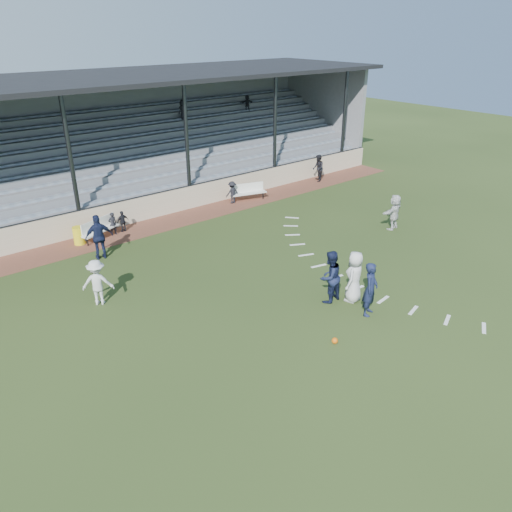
# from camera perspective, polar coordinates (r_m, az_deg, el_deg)

# --- Properties ---
(ground) EXTENTS (90.00, 90.00, 0.00)m
(ground) POSITION_cam_1_polar(r_m,az_deg,el_deg) (17.20, 5.35, -6.66)
(ground) COLOR #2B3D19
(ground) RESTS_ON ground
(cinder_track) EXTENTS (34.00, 2.00, 0.02)m
(cinder_track) POSITION_cam_1_polar(r_m,az_deg,el_deg) (24.90, -11.84, 3.34)
(cinder_track) COLOR brown
(cinder_track) RESTS_ON ground
(retaining_wall) EXTENTS (34.00, 0.18, 1.20)m
(retaining_wall) POSITION_cam_1_polar(r_m,az_deg,el_deg) (25.58, -13.09, 5.22)
(retaining_wall) COLOR beige
(retaining_wall) RESTS_ON ground
(bench_left) EXTENTS (2.01, 1.15, 0.95)m
(bench_left) POSITION_cam_1_polar(r_m,az_deg,el_deg) (23.84, -17.46, 3.18)
(bench_left) COLOR white
(bench_left) RESTS_ON cinder_track
(bench_right) EXTENTS (2.03, 1.00, 0.95)m
(bench_right) POSITION_cam_1_polar(r_m,az_deg,el_deg) (27.90, -0.97, 7.51)
(bench_right) COLOR white
(bench_right) RESTS_ON cinder_track
(trash_bin) EXTENTS (0.50, 0.50, 0.80)m
(trash_bin) POSITION_cam_1_polar(r_m,az_deg,el_deg) (23.61, -19.58, 2.23)
(trash_bin) COLOR yellow
(trash_bin) RESTS_ON cinder_track
(football) EXTENTS (0.20, 0.20, 0.20)m
(football) POSITION_cam_1_polar(r_m,az_deg,el_deg) (15.85, 9.00, -9.53)
(football) COLOR orange
(football) RESTS_ON ground
(player_white_lead) EXTENTS (1.08, 0.90, 1.89)m
(player_white_lead) POSITION_cam_1_polar(r_m,az_deg,el_deg) (17.85, 11.18, -2.33)
(player_white_lead) COLOR silver
(player_white_lead) RESTS_ON ground
(player_navy_lead) EXTENTS (0.82, 0.70, 1.91)m
(player_navy_lead) POSITION_cam_1_polar(r_m,az_deg,el_deg) (17.12, 12.94, -3.71)
(player_navy_lead) COLOR #151C3A
(player_navy_lead) RESTS_ON ground
(player_navy_mid) EXTENTS (0.99, 0.80, 1.93)m
(player_navy_mid) POSITION_cam_1_polar(r_m,az_deg,el_deg) (17.64, 8.42, -2.37)
(player_navy_mid) COLOR #151C3A
(player_navy_mid) RESTS_ON ground
(player_white_wing) EXTENTS (1.25, 1.12, 1.68)m
(player_white_wing) POSITION_cam_1_polar(r_m,az_deg,el_deg) (18.21, -17.67, -2.89)
(player_white_wing) COLOR silver
(player_white_wing) RESTS_ON ground
(player_navy_wing) EXTENTS (1.21, 0.70, 1.93)m
(player_navy_wing) POSITION_cam_1_polar(r_m,az_deg,el_deg) (21.68, -17.49, 2.08)
(player_navy_wing) COLOR #151C3A
(player_navy_wing) RESTS_ON ground
(player_white_back) EXTENTS (1.65, 0.80, 1.71)m
(player_white_back) POSITION_cam_1_polar(r_m,az_deg,el_deg) (24.73, 15.52, 4.88)
(player_white_back) COLOR silver
(player_white_back) RESTS_ON ground
(official) EXTENTS (0.98, 1.02, 1.65)m
(official) POSITION_cam_1_polar(r_m,az_deg,el_deg) (31.62, 7.11, 9.94)
(official) COLOR black
(official) RESTS_ON cinder_track
(sub_left_near) EXTENTS (0.42, 0.28, 1.11)m
(sub_left_near) POSITION_cam_1_polar(r_m,az_deg,el_deg) (24.10, -16.07, 3.57)
(sub_left_near) COLOR black
(sub_left_near) RESTS_ON cinder_track
(sub_left_far) EXTENTS (0.63, 0.33, 1.02)m
(sub_left_far) POSITION_cam_1_polar(r_m,az_deg,el_deg) (24.39, -14.97, 3.86)
(sub_left_far) COLOR black
(sub_left_far) RESTS_ON cinder_track
(sub_right) EXTENTS (0.80, 0.47, 1.22)m
(sub_right) POSITION_cam_1_polar(r_m,az_deg,el_deg) (27.44, -2.74, 7.28)
(sub_right) COLOR black
(sub_right) RESTS_ON cinder_track
(grandstand) EXTENTS (34.60, 9.00, 6.61)m
(grandstand) POSITION_cam_1_polar(r_m,az_deg,el_deg) (29.28, -17.74, 10.47)
(grandstand) COLOR gray
(grandstand) RESTS_ON ground
(penalty_arc) EXTENTS (3.89, 14.63, 0.01)m
(penalty_arc) POSITION_cam_1_polar(r_m,az_deg,el_deg) (19.98, 13.82, -2.51)
(penalty_arc) COLOR white
(penalty_arc) RESTS_ON ground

